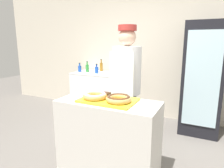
{
  "coord_description": "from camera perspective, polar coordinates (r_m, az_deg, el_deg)",
  "views": [
    {
      "loc": [
        0.99,
        -1.92,
        1.55
      ],
      "look_at": [
        0.0,
        0.1,
        1.07
      ],
      "focal_mm": 32.0,
      "sensor_mm": 36.0,
      "label": 1
    }
  ],
  "objects": [
    {
      "name": "bottle_green",
      "position": [
        4.41,
        -7.07,
        4.62
      ],
      "size": [
        0.07,
        0.07,
        0.23
      ],
      "color": "#2D8C38",
      "rests_on": "chest_freezer"
    },
    {
      "name": "bottle_blue_b",
      "position": [
        4.18,
        -4.4,
        4.09
      ],
      "size": [
        0.08,
        0.08,
        0.2
      ],
      "color": "#1E4CB2",
      "rests_on": "chest_freezer"
    },
    {
      "name": "bottle_blue",
      "position": [
        4.43,
        -9.21,
        4.42
      ],
      "size": [
        0.07,
        0.07,
        0.2
      ],
      "color": "#1E4CB2",
      "rests_on": "chest_freezer"
    },
    {
      "name": "beverage_fridge",
      "position": [
        3.7,
        24.47,
        1.38
      ],
      "size": [
        0.62,
        0.68,
        1.87
      ],
      "color": "black",
      "rests_on": "ground_plane"
    },
    {
      "name": "donut_light_glaze",
      "position": [
        2.28,
        -4.91,
        -3.24
      ],
      "size": [
        0.27,
        0.27,
        0.07
      ],
      "color": "tan",
      "rests_on": "serving_tray"
    },
    {
      "name": "serving_tray",
      "position": [
        2.25,
        -1.12,
        -4.66
      ],
      "size": [
        0.62,
        0.41,
        0.02
      ],
      "color": "yellow",
      "rests_on": "display_counter"
    },
    {
      "name": "display_counter",
      "position": [
        2.43,
        -1.08,
        -15.1
      ],
      "size": [
        1.15,
        0.52,
        0.89
      ],
      "color": "beige",
      "rests_on": "ground_plane"
    },
    {
      "name": "donut_chocolate_glaze",
      "position": [
        2.14,
        1.89,
        -4.17
      ],
      "size": [
        0.27,
        0.27,
        0.07
      ],
      "color": "tan",
      "rests_on": "serving_tray"
    },
    {
      "name": "bottle_amber",
      "position": [
        4.48,
        -3.09,
        5.01
      ],
      "size": [
        0.07,
        0.07,
        0.27
      ],
      "color": "#99661E",
      "rests_on": "chest_freezer"
    },
    {
      "name": "baker_person",
      "position": [
        2.75,
        4.1,
        -1.02
      ],
      "size": [
        0.39,
        0.39,
        1.76
      ],
      "color": "#4C4C51",
      "rests_on": "ground_plane"
    },
    {
      "name": "wall_back",
      "position": [
        4.17,
        12.52,
        8.97
      ],
      "size": [
        8.0,
        0.06,
        2.7
      ],
      "color": "beige",
      "rests_on": "ground_plane"
    },
    {
      "name": "brownie_back_right",
      "position": [
        2.32,
        2.71,
        -3.45
      ],
      "size": [
        0.1,
        0.1,
        0.03
      ],
      "color": "#382111",
      "rests_on": "serving_tray"
    },
    {
      "name": "brownie_back_left",
      "position": [
        2.41,
        -1.86,
        -2.87
      ],
      "size": [
        0.1,
        0.1,
        0.03
      ],
      "color": "#382111",
      "rests_on": "serving_tray"
    },
    {
      "name": "chest_freezer",
      "position": [
        4.37,
        -3.92,
        -2.54
      ],
      "size": [
        1.03,
        0.66,
        0.9
      ],
      "color": "white",
      "rests_on": "ground_plane"
    }
  ]
}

